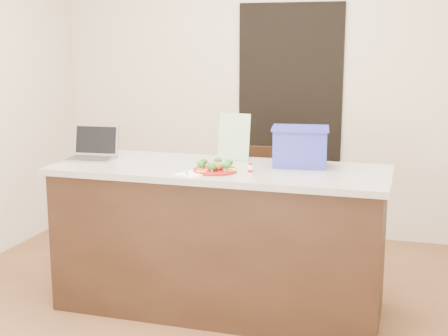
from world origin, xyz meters
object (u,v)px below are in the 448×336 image
(napkin, at_px, (191,174))
(blue_box, at_px, (300,146))
(laptop, at_px, (92,150))
(plate, at_px, (215,170))
(chair, at_px, (247,200))
(island, at_px, (219,238))
(yogurt_bottle, at_px, (250,170))

(napkin, relative_size, blue_box, 0.39)
(napkin, relative_size, laptop, 0.45)
(napkin, distance_m, laptop, 0.84)
(plate, bearing_deg, laptop, 169.10)
(chair, bearing_deg, plate, -92.68)
(island, relative_size, chair, 2.27)
(plate, distance_m, napkin, 0.16)
(napkin, bearing_deg, laptop, 159.97)
(napkin, relative_size, yogurt_bottle, 2.21)
(blue_box, bearing_deg, chair, 120.40)
(napkin, height_order, laptop, laptop)
(laptop, distance_m, chair, 1.24)
(yogurt_bottle, distance_m, chair, 1.08)
(island, height_order, napkin, napkin)
(island, height_order, plate, plate)
(blue_box, distance_m, chair, 0.97)
(laptop, bearing_deg, napkin, -24.98)
(plate, xyz_separation_m, napkin, (-0.11, -0.11, -0.01))
(plate, xyz_separation_m, laptop, (-0.90, 0.17, 0.05))
(laptop, bearing_deg, yogurt_bottle, -14.41)
(napkin, bearing_deg, island, 71.18)
(plate, distance_m, laptop, 0.92)
(laptop, bearing_deg, chair, 37.28)
(island, relative_size, plate, 7.89)
(laptop, xyz_separation_m, chair, (0.85, 0.77, -0.46))
(plate, bearing_deg, island, 97.42)
(napkin, xyz_separation_m, yogurt_bottle, (0.33, 0.10, 0.02))
(yogurt_bottle, relative_size, blue_box, 0.18)
(napkin, height_order, chair, napkin)
(plate, relative_size, chair, 0.29)
(island, distance_m, chair, 0.80)
(laptop, height_order, blue_box, blue_box)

